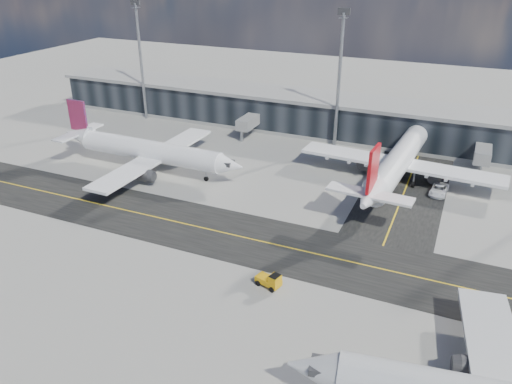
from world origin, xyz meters
The scene contains 8 objects.
ground centered at (0.00, 0.00, 0.00)m, with size 300.00×300.00×0.00m, color gray.
taxiway_lanes centered at (3.91, 10.74, 0.01)m, with size 180.00×63.00×0.03m.
terminal_concourse centered at (0.04, 54.93, 4.09)m, with size 152.00×19.80×8.80m.
floodlight_masts centered at (0.00, 48.00, 15.61)m, with size 102.50×0.70×28.90m.
airliner_af centered at (-29.68, 19.98, 4.00)m, with size 40.78×34.69×12.11m.
airliner_redtail centered at (15.83, 33.17, 4.32)m, with size 37.65×44.15×13.07m.
baggage_tug centered at (6.64, -5.84, 1.04)m, with size 3.62×2.44×2.08m.
service_van centered at (23.66, 31.48, 0.82)m, with size 2.72×5.91×1.64m, color white.
Camera 1 is at (26.02, -54.51, 38.91)m, focal length 35.00 mm.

